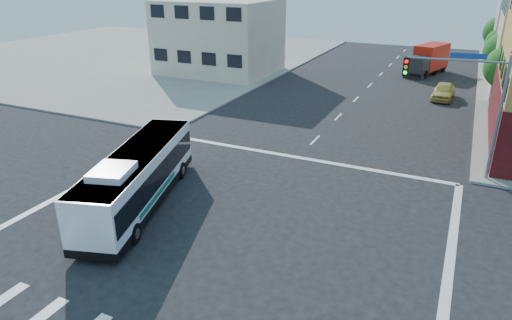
% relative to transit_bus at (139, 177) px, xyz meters
% --- Properties ---
extents(ground, '(120.00, 120.00, 0.00)m').
position_rel_transit_bus_xyz_m(ground, '(5.02, -0.25, -1.54)').
color(ground, black).
rests_on(ground, ground).
extents(sidewalk_nw, '(50.00, 50.00, 0.15)m').
position_rel_transit_bus_xyz_m(sidewalk_nw, '(-29.98, 34.75, -1.47)').
color(sidewalk_nw, gray).
rests_on(sidewalk_nw, ground).
extents(building_west, '(12.06, 10.06, 8.00)m').
position_rel_transit_bus_xyz_m(building_west, '(-12.00, 29.73, 2.46)').
color(building_west, beige).
rests_on(building_west, ground).
extents(signal_mast_ne, '(7.91, 1.13, 8.07)m').
position_rel_transit_bus_xyz_m(signal_mast_ne, '(14.09, 10.37, 3.44)').
color(signal_mast_ne, gray).
rests_on(signal_mast_ne, ground).
extents(street_tree_a, '(3.60, 3.60, 5.53)m').
position_rel_transit_bus_xyz_m(street_tree_a, '(16.92, 27.67, 2.05)').
color(street_tree_a, '#352213').
rests_on(street_tree_a, ground).
extents(street_tree_b, '(3.80, 3.80, 5.79)m').
position_rel_transit_bus_xyz_m(street_tree_b, '(16.92, 35.67, 2.21)').
color(street_tree_b, '#352213').
rests_on(street_tree_b, ground).
extents(street_tree_c, '(3.40, 3.40, 5.29)m').
position_rel_transit_bus_xyz_m(street_tree_c, '(16.92, 43.67, 1.92)').
color(street_tree_c, '#352213').
rests_on(street_tree_c, ground).
extents(street_tree_d, '(4.00, 4.00, 6.03)m').
position_rel_transit_bus_xyz_m(street_tree_d, '(16.92, 51.67, 2.34)').
color(street_tree_d, '#352213').
rests_on(street_tree_d, ground).
extents(transit_bus, '(5.21, 10.85, 3.15)m').
position_rel_transit_bus_xyz_m(transit_bus, '(0.00, 0.00, 0.00)').
color(transit_bus, black).
rests_on(transit_bus, ground).
extents(box_truck, '(4.21, 7.48, 3.24)m').
position_rel_transit_bus_xyz_m(box_truck, '(9.61, 38.90, 0.03)').
color(box_truck, '#242429').
rests_on(box_truck, ground).
extents(parked_car, '(1.93, 4.42, 1.48)m').
position_rel_transit_bus_xyz_m(parked_car, '(12.20, 28.19, -0.80)').
color(parked_car, '#C9B852').
rests_on(parked_car, ground).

